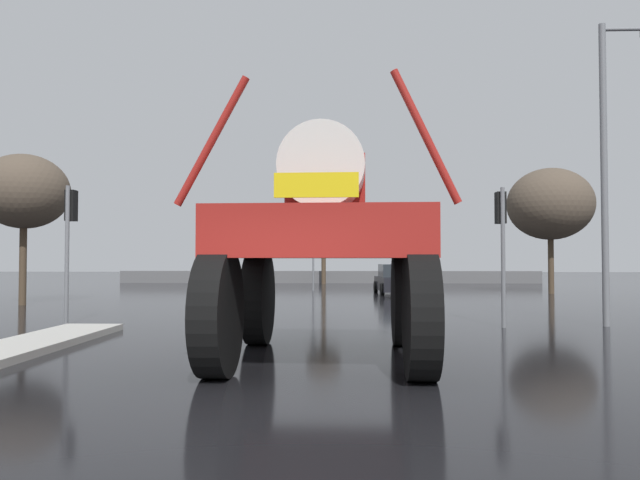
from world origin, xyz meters
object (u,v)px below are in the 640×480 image
object	(u,v)px
traffic_signal_near_right	(501,225)
bare_tree_far_center	(324,206)
traffic_signal_far_left	(313,241)
bare_tree_right	(550,204)
streetlight_near_right	(608,158)
traffic_signal_near_left	(70,224)
oversize_sprayer	(325,243)
sedan_ahead	(395,280)
bare_tree_left	(24,192)

from	to	relation	value
traffic_signal_near_right	bare_tree_far_center	xyz separation A→B (m)	(-5.51, 27.69, 2.99)
traffic_signal_near_right	bare_tree_far_center	distance (m)	28.39
traffic_signal_far_left	bare_tree_right	bearing A→B (deg)	-11.76
bare_tree_far_center	traffic_signal_near_right	bearing A→B (deg)	-78.74
streetlight_near_right	bare_tree_right	world-z (taller)	streetlight_near_right
traffic_signal_near_left	traffic_signal_far_left	bearing A→B (deg)	72.42
oversize_sprayer	sedan_ahead	size ratio (longest dim) A/B	1.35
oversize_sprayer	traffic_signal_near_right	distance (m)	6.98
oversize_sprayer	sedan_ahead	bearing A→B (deg)	-6.69
oversize_sprayer	bare_tree_left	distance (m)	17.36
oversize_sprayer	bare_tree_right	bearing A→B (deg)	-26.18
streetlight_near_right	oversize_sprayer	bearing A→B (deg)	-143.15
oversize_sprayer	bare_tree_far_center	distance (m)	33.20
traffic_signal_near_left	traffic_signal_near_right	xyz separation A→B (m)	(11.56, 0.00, -0.07)
oversize_sprayer	traffic_signal_near_right	bearing A→B (deg)	-38.52
traffic_signal_far_left	bare_tree_far_center	xyz separation A→B (m)	(0.30, 9.55, 2.87)
traffic_signal_near_left	streetlight_near_right	size ratio (longest dim) A/B	0.46
sedan_ahead	traffic_signal_far_left	bearing A→B (deg)	50.86
oversize_sprayer	traffic_signal_near_right	size ratio (longest dim) A/B	1.54
traffic_signal_far_left	bare_tree_right	world-z (taller)	bare_tree_right
streetlight_near_right	bare_tree_left	distance (m)	20.61
traffic_signal_far_left	streetlight_near_right	xyz separation A→B (m)	(8.73, -17.88, 1.69)
streetlight_near_right	sedan_ahead	bearing A→B (deg)	106.51
traffic_signal_near_left	streetlight_near_right	distance (m)	14.58
traffic_signal_near_right	bare_tree_far_center	size ratio (longest dim) A/B	0.53
sedan_ahead	traffic_signal_far_left	distance (m)	5.74
bare_tree_left	streetlight_near_right	bearing A→B (deg)	-18.96
sedan_ahead	bare_tree_left	size ratio (longest dim) A/B	0.72
sedan_ahead	streetlight_near_right	world-z (taller)	streetlight_near_right
streetlight_near_right	bare_tree_right	distance (m)	15.73
bare_tree_left	traffic_signal_near_right	bearing A→B (deg)	-22.78
streetlight_near_right	traffic_signal_near_left	bearing A→B (deg)	-178.95
traffic_signal_near_left	bare_tree_left	bearing A→B (deg)	125.76
traffic_signal_near_right	traffic_signal_far_left	size ratio (longest dim) A/B	0.96
traffic_signal_far_left	bare_tree_far_center	distance (m)	9.98
sedan_ahead	traffic_signal_near_right	xyz separation A→B (m)	(1.45, -15.02, 1.96)
traffic_signal_far_left	traffic_signal_near_right	bearing A→B (deg)	-72.25
bare_tree_left	bare_tree_right	distance (m)	24.71
traffic_signal_near_right	streetlight_near_right	world-z (taller)	streetlight_near_right
traffic_signal_far_left	bare_tree_right	distance (m)	12.80
oversize_sprayer	bare_tree_far_center	bearing A→B (deg)	3.59
traffic_signal_near_right	traffic_signal_near_left	bearing A→B (deg)	-179.99
streetlight_near_right	bare_tree_far_center	world-z (taller)	streetlight_near_right
traffic_signal_near_right	bare_tree_far_center	world-z (taller)	bare_tree_far_center
traffic_signal_near_right	traffic_signal_far_left	bearing A→B (deg)	107.75
sedan_ahead	streetlight_near_right	bearing A→B (deg)	-167.01
bare_tree_left	bare_tree_far_center	xyz separation A→B (m)	(11.06, 20.73, 1.26)
traffic_signal_far_left	bare_tree_left	distance (m)	15.60
sedan_ahead	bare_tree_left	xyz separation A→B (m)	(-15.12, -8.06, 3.69)
sedan_ahead	traffic_signal_near_right	bearing A→B (deg)	-177.99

